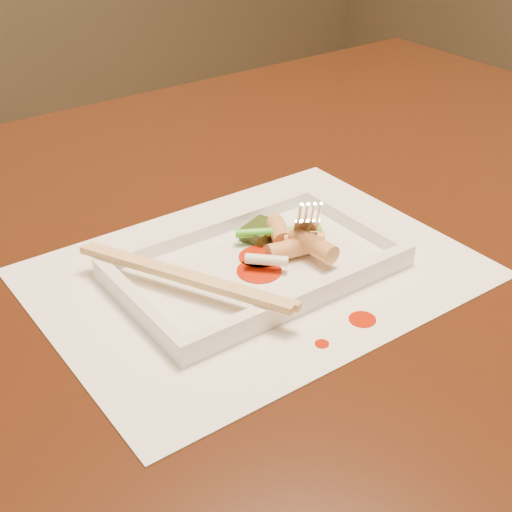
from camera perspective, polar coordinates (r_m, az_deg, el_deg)
table at (r=0.80m, az=-1.75°, el=-4.44°), size 1.40×0.90×0.75m
placemat at (r=0.68m, az=-0.00°, el=-1.35°), size 0.40×0.30×0.00m
sauce_splatter_a at (r=0.62m, az=8.51°, el=-5.03°), size 0.02×0.02×0.00m
sauce_splatter_b at (r=0.59m, az=5.29°, el=-7.00°), size 0.01×0.01×0.00m
plate_base at (r=0.68m, az=-0.00°, el=-1.01°), size 0.26×0.16×0.01m
plate_rim_far at (r=0.72m, az=-3.44°, el=2.29°), size 0.26×0.01×0.01m
plate_rim_near at (r=0.62m, az=4.01°, el=-3.14°), size 0.26×0.01×0.01m
plate_rim_left at (r=0.62m, az=-9.38°, el=-3.78°), size 0.01×0.14×0.01m
plate_rim_right at (r=0.74m, az=7.81°, el=2.76°), size 0.01×0.14×0.01m
veg_piece at (r=0.72m, az=0.39°, el=2.06°), size 0.05×0.04×0.01m
scallion_white at (r=0.66m, az=0.85°, el=-0.32°), size 0.04×0.04×0.01m
scallion_green at (r=0.70m, az=1.82°, el=1.96°), size 0.08×0.05×0.01m
chopstick_a at (r=0.63m, az=-6.08°, el=-1.72°), size 0.10×0.20×0.01m
chopstick_b at (r=0.63m, az=-5.45°, el=-1.49°), size 0.10×0.20×0.01m
fork at (r=0.69m, az=3.87°, el=6.98°), size 0.09×0.10×0.14m
sauce_blob_0 at (r=0.66m, az=0.26°, el=-1.19°), size 0.04×0.04×0.00m
sauce_blob_1 at (r=0.68m, az=0.32°, el=-0.08°), size 0.04×0.04×0.00m
rice_cake_0 at (r=0.70m, az=3.86°, el=1.31°), size 0.04×0.04×0.02m
rice_cake_1 at (r=0.68m, az=2.85°, el=0.60°), size 0.05×0.03×0.02m
rice_cake_2 at (r=0.68m, az=4.62°, el=0.89°), size 0.02×0.05×0.02m
rice_cake_3 at (r=0.71m, az=1.86°, el=1.92°), size 0.03×0.04×0.02m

